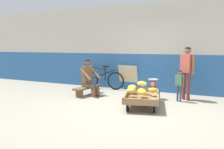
{
  "coord_description": "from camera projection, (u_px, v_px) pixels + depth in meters",
  "views": [
    {
      "loc": [
        1.87,
        -5.07,
        1.57
      ],
      "look_at": [
        -0.85,
        0.8,
        0.75
      ],
      "focal_mm": 36.68,
      "sensor_mm": 36.0,
      "label": 1
    }
  ],
  "objects": [
    {
      "name": "bicycle_near_left",
      "position": [
        103.0,
        79.0,
        8.36
      ],
      "size": [
        1.66,
        0.48,
        0.86
      ],
      "color": "black",
      "rests_on": "ground"
    },
    {
      "name": "plastic_crate",
      "position": [
        153.0,
        94.0,
        6.77
      ],
      "size": [
        0.36,
        0.28,
        0.3
      ],
      "color": "#19847F",
      "rests_on": "ground"
    },
    {
      "name": "customer_child",
      "position": [
        180.0,
        82.0,
        6.38
      ],
      "size": [
        0.26,
        0.18,
        0.89
      ],
      "color": "#38425B",
      "rests_on": "ground"
    },
    {
      "name": "low_bench",
      "position": [
        87.0,
        89.0,
        7.31
      ],
      "size": [
        0.45,
        1.13,
        0.27
      ],
      "color": "brown",
      "rests_on": "ground"
    },
    {
      "name": "customer_adult",
      "position": [
        187.0,
        67.0,
        6.54
      ],
      "size": [
        0.43,
        0.34,
        1.53
      ],
      "color": "brown",
      "rests_on": "ground"
    },
    {
      "name": "shopping_bag",
      "position": [
        153.0,
        97.0,
        6.43
      ],
      "size": [
        0.18,
        0.12,
        0.24
      ],
      "primitive_type": "cube",
      "color": "#3370B7",
      "rests_on": "ground"
    },
    {
      "name": "banana_pile",
      "position": [
        140.0,
        88.0,
        6.0
      ],
      "size": [
        0.93,
        0.86,
        0.27
      ],
      "color": "gold",
      "rests_on": "banana_cart"
    },
    {
      "name": "back_wall",
      "position": [
        158.0,
        48.0,
        7.78
      ],
      "size": [
        16.0,
        0.3,
        2.99
      ],
      "color": "#2D609E",
      "rests_on": "ground"
    },
    {
      "name": "banana_cart",
      "position": [
        142.0,
        97.0,
        5.9
      ],
      "size": [
        1.17,
        1.6,
        0.36
      ],
      "color": "#8E6B47",
      "rests_on": "ground"
    },
    {
      "name": "ground_plane",
      "position": [
        130.0,
        111.0,
        5.54
      ],
      "size": [
        80.0,
        80.0,
        0.0
      ],
      "primitive_type": "plane",
      "color": "gray"
    },
    {
      "name": "weighing_scale",
      "position": [
        153.0,
        84.0,
        6.73
      ],
      "size": [
        0.3,
        0.3,
        0.29
      ],
      "color": "#28282D",
      "rests_on": "plastic_crate"
    },
    {
      "name": "vendor_seated",
      "position": [
        89.0,
        78.0,
        7.21
      ],
      "size": [
        0.73,
        0.6,
        1.14
      ],
      "color": "brown",
      "rests_on": "ground"
    },
    {
      "name": "sign_board",
      "position": [
        128.0,
        78.0,
        8.16
      ],
      "size": [
        0.7,
        0.26,
        0.87
      ],
      "color": "#C6B289",
      "rests_on": "ground"
    }
  ]
}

